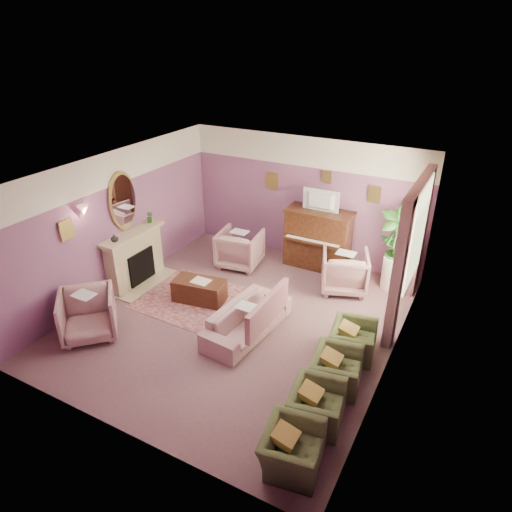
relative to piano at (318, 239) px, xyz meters
The scene contains 48 objects.
floor 2.80m from the piano, 100.57° to the right, with size 5.50×6.00×0.01m, color #724C53.
ceiling 3.47m from the piano, 100.57° to the right, with size 5.50×6.00×0.01m, color white.
wall_back 0.96m from the piano, 147.38° to the left, with size 5.50×0.02×2.80m, color #6F4979.
wall_front 5.75m from the piano, 95.03° to the right, with size 5.50×0.02×2.80m, color #6F4979.
wall_left 4.28m from the piano, 140.49° to the right, with size 0.02×6.00×2.80m, color #6F4979.
wall_right 3.58m from the piano, 49.98° to the right, with size 0.02×6.00×2.80m, color #6F4979.
picture_rail_band 1.92m from the piano, 148.20° to the left, with size 5.50×0.01×0.65m, color white.
stripe_panel 2.66m from the piano, 31.69° to the right, with size 0.01×3.00×2.15m, color #A9B49F.
fireplace_surround 3.96m from the piano, 141.25° to the right, with size 0.30×1.40×1.10m, color #C1B384.
fireplace_inset 3.89m from the piano, 140.33° to the right, with size 0.18×0.72×0.68m, color black.
fire_ember 3.88m from the piano, 139.95° to the right, with size 0.06×0.54×0.10m, color #EA5F00.
mantel_shelf 3.97m from the piano, 140.98° to the right, with size 0.40×1.55×0.07m, color #C1B384.
hearth 3.86m from the piano, 139.37° to the right, with size 0.55×1.50×0.02m, color #C1B384.
mirror_frame 4.21m from the piano, 142.22° to the right, with size 0.04×0.72×1.20m, color tan.
mirror_glass 4.19m from the piano, 142.01° to the right, with size 0.01×0.60×1.06m, color white.
sconce_shade 4.90m from the piano, 131.47° to the right, with size 0.20×0.20×0.16m, color #EFA17F.
piano is the anchor object (origin of this frame).
piano_keyshelf 0.36m from the piano, 90.00° to the right, with size 1.30×0.12×0.06m, color #402011.
piano_keys 0.37m from the piano, 90.00° to the right, with size 1.20×0.08×0.02m, color white.
piano_top 0.66m from the piano, ahead, with size 1.45×0.65×0.04m, color #402011.
television 0.95m from the piano, 90.00° to the right, with size 0.80×0.12×0.48m, color black.
print_back_left 1.71m from the piano, 167.85° to the left, with size 0.30×0.03×0.38m, color tan.
print_back_right 1.57m from the piano, 14.93° to the left, with size 0.26×0.03×0.34m, color tan.
print_back_mid 1.38m from the piano, 90.00° to the left, with size 0.22×0.03×0.26m, color tan.
print_left_wall 5.15m from the piano, 129.60° to the right, with size 0.03×0.28×0.36m, color tan.
window_blind 2.69m from the piano, 27.19° to the right, with size 0.03×1.40×1.80m, color beige.
curtain_left 3.02m from the piano, 44.04° to the right, with size 0.16×0.34×2.60m, color #9E5E6A.
curtain_right 2.23m from the piano, ahead, with size 0.16×0.34×2.60m, color #9E5E6A.
pelmet 3.07m from the piano, 28.06° to the right, with size 0.16×2.20×0.16m, color #9E5E6A.
mantel_plant 3.67m from the piano, 147.67° to the right, with size 0.16×0.16×0.28m, color #285E21.
mantel_vase 4.30m from the piano, 135.67° to the right, with size 0.16×0.16×0.16m, color white.
area_rug 2.92m from the piano, 118.30° to the right, with size 2.50×1.80×0.01m, color #995859.
coffee_table 2.92m from the piano, 121.13° to the right, with size 1.00×0.50×0.45m, color #422111.
table_paper 2.87m from the piano, 120.27° to the right, with size 0.35×0.28×0.01m, color beige.
sofa 2.96m from the piano, 92.88° to the right, with size 0.63×1.88×0.76m, color tan.
sofa_throw 2.96m from the piano, 85.11° to the right, with size 0.10×1.43×0.52m, color #9E5E6A.
floral_armchair_left 1.74m from the piano, 152.28° to the right, with size 0.89×0.89×0.93m, color tan.
floral_armchair_right 1.14m from the piano, 39.24° to the right, with size 0.89×0.89×0.93m, color tan.
floral_armchair_front 5.01m from the piano, 120.45° to the right, with size 0.89×0.89×0.93m, color tan.
olive_chair_a 5.34m from the piano, 71.82° to the right, with size 0.57×0.81×0.70m, color #546334.
olive_chair_b 4.57m from the piano, 68.61° to the right, with size 0.57×0.81×0.70m, color #546334.
olive_chair_c 3.82m from the piano, 64.11° to the right, with size 0.57×0.81×0.70m, color #546334.
olive_chair_d 3.11m from the piano, 57.46° to the right, with size 0.57×0.81×0.70m, color #546334.
side_table 1.80m from the piano, ahead, with size 0.52×0.52×0.70m, color silver.
side_plant_big 1.79m from the piano, ahead, with size 0.30×0.30×0.34m, color #285E21.
side_plant_small 1.91m from the piano, ahead, with size 0.16×0.16×0.28m, color #285E21.
palm_pot 1.76m from the piano, ahead, with size 0.34×0.34×0.34m, color brown.
palm_plant 1.75m from the piano, ahead, with size 0.76×0.76×1.44m, color #285E21.
Camera 1 is at (3.62, -6.04, 4.89)m, focal length 32.00 mm.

